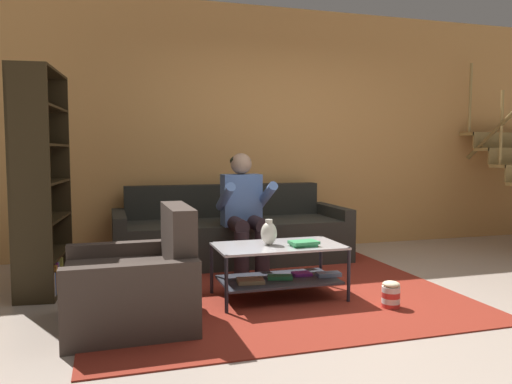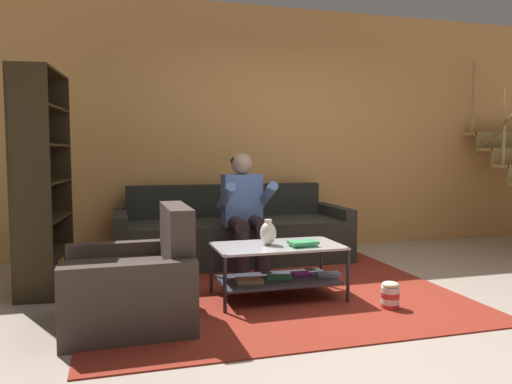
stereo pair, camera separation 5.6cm
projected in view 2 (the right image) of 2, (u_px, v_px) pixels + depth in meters
The scene contains 11 objects.
ground at pixel (365, 308), 3.80m from camera, with size 16.80×16.80×0.00m, color #B5A394.
back_partition at pixel (269, 130), 6.04m from camera, with size 8.40×0.12×2.90m, color tan.
couch at pixel (232, 235), 5.41m from camera, with size 2.48×0.91×0.82m.
person_seated_center at pixel (245, 207), 4.86m from camera, with size 0.50×0.58×1.18m.
coffee_table at pixel (278, 264), 4.03m from camera, with size 1.04×0.56×0.44m.
area_rug at pixel (255, 280), 4.63m from camera, with size 3.00×3.40×0.01m.
vase at pixel (268, 233), 4.01m from camera, with size 0.13×0.13×0.21m.
book_stack at pixel (303, 244), 3.96m from camera, with size 0.23×0.17×0.04m.
bookshelf at pixel (38, 200), 4.22m from camera, with size 0.40×0.88×1.87m.
armchair at pixel (133, 286), 3.44m from camera, with size 0.85×0.90×0.82m.
popcorn_tub at pixel (390, 295), 3.78m from camera, with size 0.14×0.14×0.21m.
Camera 2 is at (-1.83, -3.34, 1.20)m, focal length 35.00 mm.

